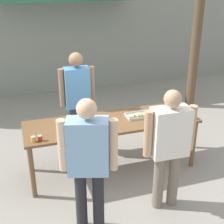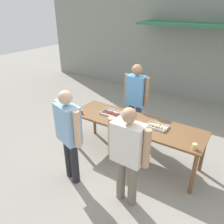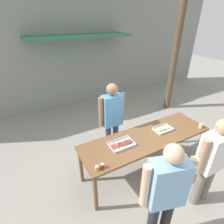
{
  "view_description": "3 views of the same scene",
  "coord_description": "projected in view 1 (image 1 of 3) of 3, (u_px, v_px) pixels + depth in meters",
  "views": [
    {
      "loc": [
        -1.31,
        -4.08,
        2.9
      ],
      "look_at": [
        0.0,
        0.0,
        1.0
      ],
      "focal_mm": 50.0,
      "sensor_mm": 36.0,
      "label": 1
    },
    {
      "loc": [
        1.64,
        -3.35,
        2.89
      ],
      "look_at": [
        -0.55,
        0.03,
        0.9
      ],
      "focal_mm": 35.0,
      "sensor_mm": 36.0,
      "label": 2
    },
    {
      "loc": [
        -1.92,
        -2.07,
        2.89
      ],
      "look_at": [
        -0.37,
        0.73,
        1.16
      ],
      "focal_mm": 28.0,
      "sensor_mm": 36.0,
      "label": 3
    }
  ],
  "objects": [
    {
      "name": "ground_plane",
      "position": [
        112.0,
        168.0,
        5.1
      ],
      "size": [
        24.0,
        24.0,
        0.0
      ],
      "primitive_type": "plane",
      "color": "gray"
    },
    {
      "name": "person_server_behind_table",
      "position": [
        77.0,
        95.0,
        5.19
      ],
      "size": [
        0.6,
        0.23,
        1.78
      ],
      "rotation": [
        0.0,
        0.0,
        -0.02
      ],
      "color": "#333851",
      "rests_on": "ground"
    },
    {
      "name": "person_customer_holding_hotdog",
      "position": [
        88.0,
        157.0,
        3.51
      ],
      "size": [
        0.64,
        0.38,
        1.72
      ],
      "rotation": [
        0.0,
        0.0,
        2.85
      ],
      "color": "#232328",
      "rests_on": "ground"
    },
    {
      "name": "food_tray_buns",
      "position": [
        138.0,
        115.0,
        4.89
      ],
      "size": [
        0.38,
        0.25,
        0.06
      ],
      "color": "silver",
      "rests_on": "serving_table"
    },
    {
      "name": "building_facade_back",
      "position": [
        63.0,
        3.0,
        7.65
      ],
      "size": [
        12.0,
        1.11,
        4.5
      ],
      "color": "gray",
      "rests_on": "ground"
    },
    {
      "name": "condiment_jar_ketchup",
      "position": [
        40.0,
        138.0,
        4.17
      ],
      "size": [
        0.06,
        0.06,
        0.08
      ],
      "color": "#B22319",
      "rests_on": "serving_table"
    },
    {
      "name": "serving_table",
      "position": [
        112.0,
        126.0,
        4.79
      ],
      "size": [
        2.65,
        0.81,
        0.85
      ],
      "color": "brown",
      "rests_on": "ground"
    },
    {
      "name": "beer_cup",
      "position": [
        191.0,
        116.0,
        4.81
      ],
      "size": [
        0.08,
        0.08,
        0.09
      ],
      "color": "#DBC67A",
      "rests_on": "serving_table"
    },
    {
      "name": "condiment_jar_mustard",
      "position": [
        33.0,
        139.0,
        4.15
      ],
      "size": [
        0.06,
        0.06,
        0.08
      ],
      "color": "gold",
      "rests_on": "serving_table"
    },
    {
      "name": "person_customer_with_cup",
      "position": [
        169.0,
        142.0,
        3.91
      ],
      "size": [
        0.69,
        0.27,
        1.67
      ],
      "rotation": [
        0.0,
        0.0,
        3.12
      ],
      "color": "#756B5B",
      "rests_on": "ground"
    },
    {
      "name": "food_tray_sausages",
      "position": [
        76.0,
        124.0,
        4.62
      ],
      "size": [
        0.45,
        0.3,
        0.04
      ],
      "color": "silver",
      "rests_on": "serving_table"
    }
  ]
}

